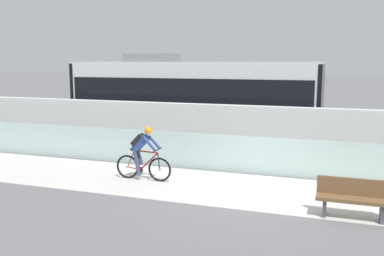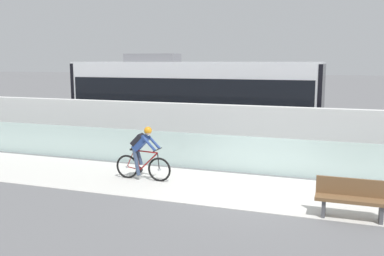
# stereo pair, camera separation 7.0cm
# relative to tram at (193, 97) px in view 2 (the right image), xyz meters

# --- Properties ---
(ground_plane) EXTENTS (200.00, 200.00, 0.00)m
(ground_plane) POSITION_rel_tram_xyz_m (4.14, -6.85, -1.89)
(ground_plane) COLOR slate
(bike_path_deck) EXTENTS (32.00, 3.20, 0.01)m
(bike_path_deck) POSITION_rel_tram_xyz_m (4.14, -6.85, -1.89)
(bike_path_deck) COLOR silver
(bike_path_deck) RESTS_ON ground
(glass_parapet) EXTENTS (32.00, 0.05, 1.17)m
(glass_parapet) POSITION_rel_tram_xyz_m (4.14, -5.00, -1.31)
(glass_parapet) COLOR #ADC6C1
(glass_parapet) RESTS_ON ground
(concrete_barrier_wall) EXTENTS (32.00, 0.36, 1.94)m
(concrete_barrier_wall) POSITION_rel_tram_xyz_m (4.14, -3.20, -0.92)
(concrete_barrier_wall) COLOR silver
(concrete_barrier_wall) RESTS_ON ground
(tram_rail_near) EXTENTS (32.00, 0.08, 0.01)m
(tram_rail_near) POSITION_rel_tram_xyz_m (4.14, -0.72, -1.89)
(tram_rail_near) COLOR #595654
(tram_rail_near) RESTS_ON ground
(tram_rail_far) EXTENTS (32.00, 0.08, 0.01)m
(tram_rail_far) POSITION_rel_tram_xyz_m (4.14, 0.72, -1.89)
(tram_rail_far) COLOR #595654
(tram_rail_far) RESTS_ON ground
(tram) EXTENTS (11.06, 2.54, 3.81)m
(tram) POSITION_rel_tram_xyz_m (0.00, 0.00, 0.00)
(tram) COLOR silver
(tram) RESTS_ON ground
(cyclist_on_bike) EXTENTS (1.77, 0.58, 1.61)m
(cyclist_on_bike) POSITION_rel_tram_xyz_m (0.83, -6.85, -1.09)
(cyclist_on_bike) COLOR black
(cyclist_on_bike) RESTS_ON ground
(bench) EXTENTS (1.60, 0.45, 0.89)m
(bench) POSITION_rel_tram_xyz_m (6.63, -8.14, -1.41)
(bench) COLOR brown
(bench) RESTS_ON ground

